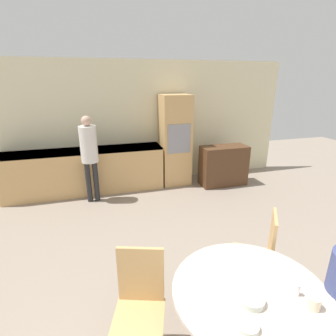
{
  "coord_description": "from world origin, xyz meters",
  "views": [
    {
      "loc": [
        -0.86,
        -0.24,
        2.23
      ],
      "look_at": [
        0.04,
        2.88,
        1.11
      ],
      "focal_mm": 28.0,
      "sensor_mm": 36.0,
      "label": 1
    }
  ],
  "objects": [
    {
      "name": "sideboard",
      "position": [
        1.8,
        4.62,
        0.43
      ],
      "size": [
        1.0,
        0.45,
        0.86
      ],
      "color": "#51331E",
      "rests_on": "ground_plane"
    },
    {
      "name": "bowl_near",
      "position": [
        -0.05,
        0.78,
        0.78
      ],
      "size": [
        0.13,
        0.13,
        0.04
      ],
      "color": "silver",
      "rests_on": "dining_table"
    },
    {
      "name": "person_standing",
      "position": [
        -0.96,
        4.54,
        1.01
      ],
      "size": [
        0.3,
        0.3,
        1.62
      ],
      "color": "#262628",
      "rests_on": "ground_plane"
    },
    {
      "name": "bowl_centre",
      "position": [
        0.08,
        0.95,
        0.79
      ],
      "size": [
        0.17,
        0.17,
        0.05
      ],
      "color": "silver",
      "rests_on": "dining_table"
    },
    {
      "name": "kitchen_counter",
      "position": [
        -1.07,
        5.03,
        0.46
      ],
      "size": [
        3.09,
        0.6,
        0.89
      ],
      "color": "tan",
      "rests_on": "ground_plane"
    },
    {
      "name": "oven_unit",
      "position": [
        0.82,
        5.03,
        0.96
      ],
      "size": [
        0.61,
        0.59,
        1.92
      ],
      "color": "tan",
      "rests_on": "ground_plane"
    },
    {
      "name": "cup",
      "position": [
        0.45,
        0.8,
        0.81
      ],
      "size": [
        0.08,
        0.08,
        0.09
      ],
      "color": "beige",
      "rests_on": "dining_table"
    },
    {
      "name": "salt_shaker",
      "position": [
        0.43,
        0.92,
        0.81
      ],
      "size": [
        0.03,
        0.03,
        0.09
      ],
      "color": "white",
      "rests_on": "dining_table"
    },
    {
      "name": "dining_table",
      "position": [
        0.14,
        1.05,
        0.51
      ],
      "size": [
        1.15,
        1.15,
        0.76
      ],
      "color": "#51331E",
      "rests_on": "ground_plane"
    },
    {
      "name": "wall_back",
      "position": [
        0.0,
        5.37,
        1.3
      ],
      "size": [
        6.93,
        0.05,
        2.6
      ],
      "color": "beige",
      "rests_on": "ground_plane"
    },
    {
      "name": "chair_far_left",
      "position": [
        -0.62,
        1.41,
        0.54
      ],
      "size": [
        0.51,
        0.51,
        0.96
      ],
      "rotation": [
        0.0,
        0.0,
        5.96
      ],
      "color": "tan",
      "rests_on": "ground_plane"
    },
    {
      "name": "chair_far_right",
      "position": [
        0.69,
        1.68,
        0.54
      ],
      "size": [
        0.56,
        0.56,
        0.96
      ],
      "rotation": [
        0.0,
        0.0,
        4.1
      ],
      "color": "tan",
      "rests_on": "ground_plane"
    }
  ]
}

